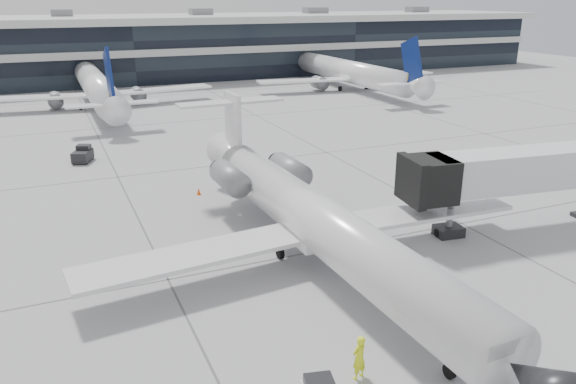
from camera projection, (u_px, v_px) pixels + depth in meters
name	position (u px, v px, depth m)	size (l,w,h in m)	color
ground	(331.00, 248.00, 34.29)	(220.00, 220.00, 0.00)	#9B9B9D
terminal	(125.00, 51.00, 103.60)	(170.00, 22.00, 10.00)	black
bg_jet_center	(98.00, 106.00, 78.86)	(32.00, 40.00, 9.60)	white
bg_jet_right	(347.00, 88.00, 93.96)	(32.00, 40.00, 9.60)	white
regional_jet	(316.00, 219.00, 31.71)	(27.00, 33.61, 7.77)	silver
jet_bridge	(538.00, 169.00, 36.44)	(17.09, 5.36, 5.49)	silver
ramp_worker	(359.00, 357.00, 22.36)	(0.70, 0.46, 1.93)	#EAFF1A
traffic_cone	(199.00, 192.00, 43.55)	(0.45, 0.45, 0.51)	#FA520D
far_tug	(83.00, 155.00, 52.11)	(2.19, 2.69, 1.49)	black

